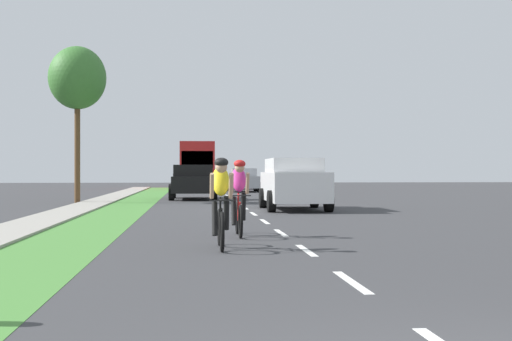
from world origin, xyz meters
TOP-DOWN VIEW (x-y plane):
  - ground_plane at (0.00, 20.00)m, footprint 120.00×120.00m
  - grass_verge at (-4.35, 20.00)m, footprint 1.83×70.00m
  - sidewalk_concrete at (-5.96, 20.00)m, footprint 1.39×70.00m
  - lane_markings_center at (0.00, 24.00)m, footprint 0.12×54.30m
  - cyclist_lead at (-1.44, 8.58)m, footprint 0.42×1.72m
  - cyclist_trailing at (-0.97, 10.98)m, footprint 0.42×1.72m
  - suv_white at (1.61, 21.03)m, footprint 2.15×4.70m
  - pickup_black at (-1.88, 30.72)m, footprint 2.22×5.10m
  - sedan_silver at (1.44, 42.98)m, footprint 1.98×4.30m
  - bus_red at (-1.55, 53.29)m, footprint 2.78×11.60m
  - street_tree_near at (-6.79, 27.35)m, footprint 2.44×2.44m

SIDE VIEW (x-z plane):
  - ground_plane at x=0.00m, z-range 0.00..0.00m
  - grass_verge at x=-4.35m, z-range 0.00..0.01m
  - lane_markings_center at x=0.00m, z-range 0.00..0.01m
  - sidewalk_concrete at x=-5.96m, z-range -0.05..0.06m
  - sedan_silver at x=1.44m, z-range 0.01..1.53m
  - cyclist_lead at x=-1.44m, z-range 0.02..1.60m
  - cyclist_trailing at x=-0.97m, z-range 0.02..1.60m
  - pickup_black at x=-1.88m, z-range 0.01..1.65m
  - suv_white at x=1.61m, z-range 0.05..1.84m
  - bus_red at x=-1.55m, z-range 0.24..3.72m
  - street_tree_near at x=-6.79m, z-range 1.94..8.60m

